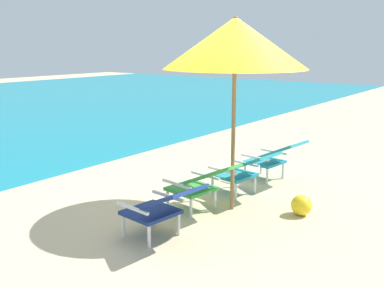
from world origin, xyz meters
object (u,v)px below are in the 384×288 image
lounge_chair_far_right (274,156)px  lounge_chair_far_left (162,205)px  lounge_chair_near_right (244,169)px  beach_umbrella_center (235,43)px  lounge_chair_near_left (201,182)px  beach_ball (301,205)px

lounge_chair_far_right → lounge_chair_far_left: bearing=-179.5°
lounge_chair_near_right → lounge_chair_far_right: 0.91m
lounge_chair_near_right → lounge_chair_far_right: size_ratio=1.00×
lounge_chair_near_right → lounge_chair_far_right: same height
lounge_chair_far_right → beach_umbrella_center: bearing=-175.0°
lounge_chair_near_right → lounge_chair_far_right: (0.91, -0.00, 0.00)m
lounge_chair_near_left → lounge_chair_far_right: (1.76, -0.11, 0.00)m
lounge_chair_near_right → beach_ball: lounge_chair_near_right is taller
lounge_chair_far_right → beach_ball: bearing=-139.3°
lounge_chair_far_left → beach_umbrella_center: beach_umbrella_center is taller
lounge_chair_near_left → beach_ball: lounge_chair_near_left is taller
lounge_chair_far_left → lounge_chair_far_right: bearing=0.5°
lounge_chair_far_right → beach_umbrella_center: size_ratio=0.38×
lounge_chair_near_right → beach_umbrella_center: bearing=-165.9°
lounge_chair_far_left → beach_ball: size_ratio=3.57×
lounge_chair_near_right → beach_umbrella_center: 1.77m
lounge_chair_far_left → lounge_chair_near_left: 0.93m
lounge_chair_far_left → lounge_chair_far_right: (2.68, 0.02, 0.00)m
lounge_chair_near_left → beach_umbrella_center: (0.35, -0.24, 1.69)m
lounge_chair_far_left → lounge_chair_near_left: same height
lounge_chair_near_left → lounge_chair_near_right: (0.86, -0.11, 0.00)m
lounge_chair_far_left → lounge_chair_near_right: size_ratio=0.99×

